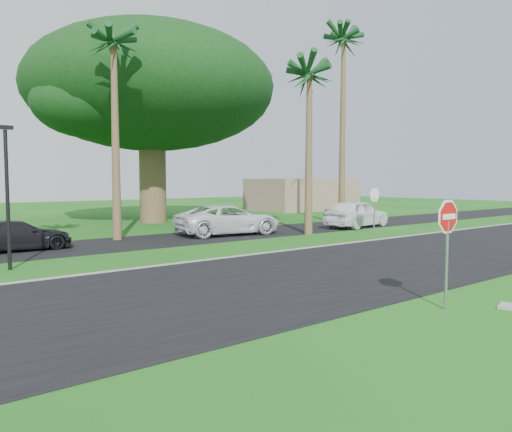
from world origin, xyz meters
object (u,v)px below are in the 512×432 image
at_px(stop_sign_far, 374,201).
at_px(stop_sign_near, 447,231).
at_px(car_pickup, 357,214).
at_px(car_dark, 17,236).
at_px(car_minivan, 229,220).

bearing_deg(stop_sign_far, stop_sign_near, 43.73).
bearing_deg(car_pickup, car_dark, 76.16).
relative_size(car_dark, car_pickup, 0.87).
relative_size(stop_sign_far, car_dark, 0.61).
xyz_separation_m(stop_sign_far, car_pickup, (2.02, 2.90, -0.93)).
distance_m(stop_sign_far, car_minivan, 7.93).
relative_size(stop_sign_near, stop_sign_far, 1.00).
bearing_deg(car_minivan, stop_sign_near, 170.19).
bearing_deg(car_dark, car_minivan, -93.32).
xyz_separation_m(stop_sign_far, car_dark, (-16.75, 4.95, -1.15)).
bearing_deg(stop_sign_near, stop_sign_far, 43.73).
distance_m(stop_sign_far, car_dark, 17.50).
height_order(stop_sign_near, car_pickup, stop_sign_near).
relative_size(stop_sign_near, car_minivan, 0.46).
height_order(stop_sign_near, car_dark, stop_sign_near).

